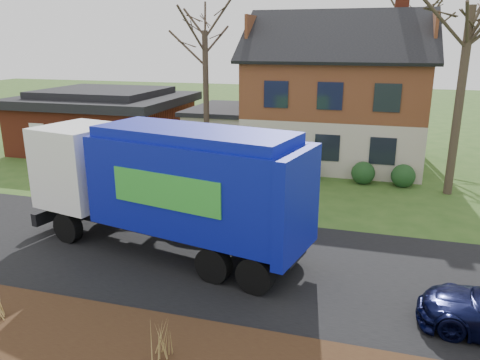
# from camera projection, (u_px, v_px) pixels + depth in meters

# --- Properties ---
(ground) EXTENTS (120.00, 120.00, 0.00)m
(ground) POSITION_uv_depth(u_px,v_px,m) (222.00, 261.00, 14.36)
(ground) COLOR #2C4D19
(ground) RESTS_ON ground
(road) EXTENTS (80.00, 7.00, 0.02)m
(road) POSITION_uv_depth(u_px,v_px,m) (222.00, 261.00, 14.35)
(road) COLOR black
(road) RESTS_ON ground
(main_house) EXTENTS (12.95, 8.95, 9.26)m
(main_house) POSITION_uv_depth(u_px,v_px,m) (328.00, 88.00, 25.60)
(main_house) COLOR #C0B19B
(main_house) RESTS_ON ground
(ranch_house) EXTENTS (9.80, 8.20, 3.70)m
(ranch_house) POSITION_uv_depth(u_px,v_px,m) (105.00, 120.00, 29.04)
(ranch_house) COLOR maroon
(ranch_house) RESTS_ON ground
(garbage_truck) EXTENTS (9.78, 4.48, 4.05)m
(garbage_truck) POSITION_uv_depth(u_px,v_px,m) (168.00, 181.00, 14.38)
(garbage_truck) COLOR black
(garbage_truck) RESTS_ON ground
(silver_sedan) EXTENTS (4.69, 2.34, 1.48)m
(silver_sedan) POSITION_uv_depth(u_px,v_px,m) (227.00, 201.00, 17.51)
(silver_sedan) COLOR #B0B3B8
(silver_sedan) RESTS_ON ground
(tree_front_west) EXTENTS (3.27, 3.27, 9.73)m
(tree_front_west) POSITION_uv_depth(u_px,v_px,m) (204.00, 8.00, 22.37)
(tree_front_west) COLOR #3B2D23
(tree_front_west) RESTS_ON ground
(grass_clump_mid) EXTENTS (0.30, 0.25, 0.84)m
(grass_clump_mid) POSITION_uv_depth(u_px,v_px,m) (161.00, 340.00, 9.37)
(grass_clump_mid) COLOR olive
(grass_clump_mid) RESTS_ON mulch_verge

